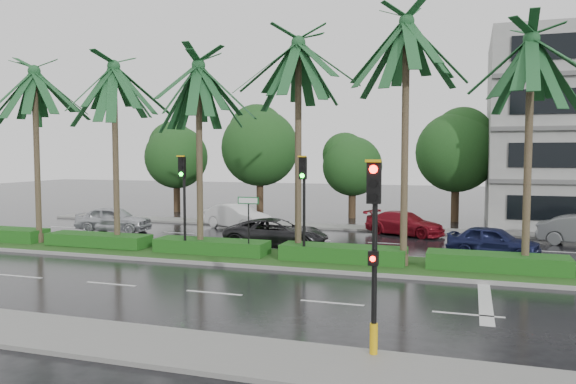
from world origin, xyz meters
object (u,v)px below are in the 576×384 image
(signal_near, at_px, (374,249))
(signal_median_left, at_px, (183,190))
(street_sign, at_px, (248,212))
(car_white, at_px, (237,217))
(car_silver, at_px, (114,219))
(car_blue, at_px, (493,241))
(car_darkgrey, at_px, (277,233))
(car_red, at_px, (405,223))

(signal_near, relative_size, signal_median_left, 1.00)
(street_sign, bearing_deg, car_white, 115.92)
(street_sign, height_order, car_white, street_sign)
(signal_near, relative_size, street_sign, 1.68)
(street_sign, bearing_deg, car_silver, 152.13)
(car_silver, height_order, car_blue, car_silver)
(street_sign, xyz_separation_m, car_blue, (10.00, 4.40, -1.45))
(car_silver, bearing_deg, signal_median_left, -132.63)
(car_silver, distance_m, car_darkgrey, 11.02)
(car_darkgrey, distance_m, car_blue, 10.03)
(car_silver, xyz_separation_m, car_darkgrey, (10.82, -2.09, -0.05))
(signal_near, bearing_deg, car_red, 94.37)
(car_blue, bearing_deg, car_red, 53.65)
(car_darkgrey, bearing_deg, signal_near, -158.95)
(car_white, bearing_deg, car_darkgrey, -118.55)
(car_darkgrey, relative_size, car_blue, 1.28)
(car_silver, height_order, car_red, car_silver)
(signal_near, bearing_deg, car_silver, 138.81)
(signal_near, relative_size, car_darkgrey, 0.86)
(car_white, distance_m, car_red, 10.01)
(street_sign, distance_m, car_red, 11.29)
(car_silver, bearing_deg, car_red, -81.70)
(car_darkgrey, relative_size, car_red, 1.12)
(street_sign, distance_m, car_silver, 12.32)
(signal_near, relative_size, car_silver, 0.99)
(street_sign, relative_size, car_silver, 0.59)
(car_red, height_order, car_blue, car_blue)
(street_sign, height_order, car_blue, street_sign)
(signal_median_left, distance_m, car_darkgrey, 5.37)
(car_white, xyz_separation_m, car_blue, (14.50, -4.86, -0.07))
(signal_near, xyz_separation_m, car_blue, (3.00, 14.27, -1.83))
(car_darkgrey, bearing_deg, car_silver, 72.72)
(signal_median_left, bearing_deg, car_silver, 142.94)
(signal_median_left, bearing_deg, car_white, 99.03)
(car_white, distance_m, car_blue, 15.29)
(car_silver, bearing_deg, car_white, -66.35)
(signal_median_left, relative_size, car_white, 0.96)
(car_silver, xyz_separation_m, car_red, (16.32, 4.03, -0.09))
(signal_median_left, xyz_separation_m, car_blue, (13.00, 4.58, -2.32))
(signal_near, xyz_separation_m, car_darkgrey, (-7.00, 13.50, -1.80))
(car_silver, xyz_separation_m, car_blue, (20.82, -1.32, -0.07))
(car_darkgrey, height_order, car_red, car_darkgrey)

